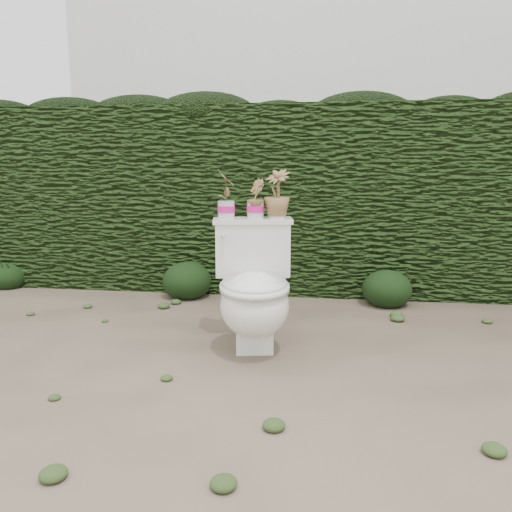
# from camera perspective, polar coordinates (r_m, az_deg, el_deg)

# --- Properties ---
(ground) EXTENTS (60.00, 60.00, 0.00)m
(ground) POSITION_cam_1_polar(r_m,az_deg,el_deg) (3.23, 0.75, -9.70)
(ground) COLOR #7A6954
(ground) RESTS_ON ground
(hedge) EXTENTS (8.00, 1.00, 1.60)m
(hedge) POSITION_cam_1_polar(r_m,az_deg,el_deg) (4.64, 3.24, 6.54)
(hedge) COLOR #274115
(hedge) RESTS_ON ground
(house_wall) EXTENTS (8.00, 3.50, 4.00)m
(house_wall) POSITION_cam_1_polar(r_m,az_deg,el_deg) (9.06, 9.61, 15.88)
(house_wall) COLOR silver
(house_wall) RESTS_ON ground
(toilet) EXTENTS (0.57, 0.75, 0.78)m
(toilet) POSITION_cam_1_polar(r_m,az_deg,el_deg) (3.01, -0.23, -4.12)
(toilet) COLOR silver
(toilet) RESTS_ON ground
(potted_plant_left) EXTENTS (0.13, 0.17, 0.29)m
(potted_plant_left) POSITION_cam_1_polar(r_m,az_deg,el_deg) (3.16, -3.44, 6.97)
(potted_plant_left) COLOR #288028
(potted_plant_left) RESTS_ON toilet
(potted_plant_center) EXTENTS (0.13, 0.15, 0.23)m
(potted_plant_center) POSITION_cam_1_polar(r_m,az_deg,el_deg) (3.16, -0.07, 6.45)
(potted_plant_center) COLOR #288028
(potted_plant_center) RESTS_ON toilet
(potted_plant_right) EXTENTS (0.22, 0.22, 0.29)m
(potted_plant_right) POSITION_cam_1_polar(r_m,az_deg,el_deg) (3.17, 2.42, 6.99)
(potted_plant_right) COLOR #288028
(potted_plant_right) RESTS_ON toilet
(liriope_clump_0) EXTENTS (0.32, 0.32, 0.25)m
(liriope_clump_0) POSITION_cam_1_polar(r_m,az_deg,el_deg) (5.10, -26.47, -1.83)
(liriope_clump_0) COLOR black
(liriope_clump_0) RESTS_ON ground
(liriope_clump_1) EXTENTS (0.41, 0.41, 0.33)m
(liriope_clump_1) POSITION_cam_1_polar(r_m,az_deg,el_deg) (4.27, -7.89, -2.49)
(liriope_clump_1) COLOR black
(liriope_clump_1) RESTS_ON ground
(liriope_clump_2) EXTENTS (0.39, 0.39, 0.31)m
(liriope_clump_2) POSITION_cam_1_polar(r_m,az_deg,el_deg) (4.13, 14.74, -3.31)
(liriope_clump_2) COLOR black
(liriope_clump_2) RESTS_ON ground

